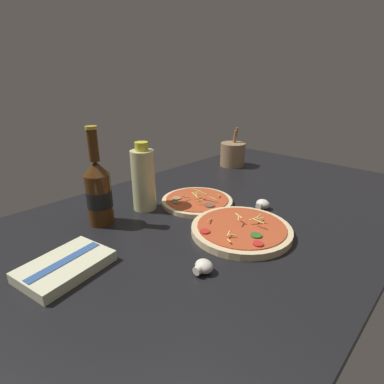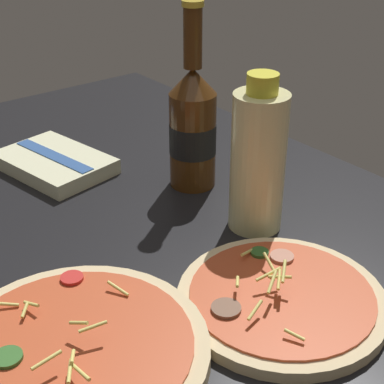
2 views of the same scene
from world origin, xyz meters
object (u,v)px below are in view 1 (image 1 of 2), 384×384
object	(u,v)px
dish_towel	(65,266)
utensil_crock	(233,154)
pizza_near	(241,230)
pizza_far	(197,201)
beer_bottle	(99,191)
oil_bottle	(143,179)
mushroom_right	(262,204)
mushroom_left	(203,267)

from	to	relation	value
dish_towel	utensil_crock	bearing A→B (deg)	13.86
dish_towel	pizza_near	bearing A→B (deg)	-24.21
pizza_near	pizza_far	xyz separation A→B (cm)	(6.55, 21.90, -0.23)
beer_bottle	dish_towel	size ratio (longest dim) A/B	1.37
pizza_near	dish_towel	size ratio (longest dim) A/B	1.34
oil_bottle	mushroom_right	world-z (taller)	oil_bottle
pizza_far	utensil_crock	bearing A→B (deg)	22.38
pizza_near	oil_bottle	world-z (taller)	oil_bottle
pizza_near	oil_bottle	bearing A→B (deg)	103.42
pizza_near	beer_bottle	xyz separation A→B (cm)	(-22.13, 32.23, 8.47)
oil_bottle	dish_towel	bearing A→B (deg)	-157.18
beer_bottle	pizza_near	bearing A→B (deg)	-55.52
pizza_far	dish_towel	world-z (taller)	pizza_far
utensil_crock	oil_bottle	bearing A→B (deg)	-171.45
mushroom_left	dish_towel	distance (cm)	29.46
oil_bottle	mushroom_right	distance (cm)	37.78
beer_bottle	utensil_crock	distance (cm)	73.16
oil_bottle	mushroom_right	bearing A→B (deg)	-47.45
pizza_near	dish_towel	xyz separation A→B (cm)	(-39.55, 17.79, 0.15)
beer_bottle	mushroom_left	xyz separation A→B (cm)	(2.42, -36.23, -8.07)
pizza_near	pizza_far	world-z (taller)	pizza_far
mushroom_left	mushroom_right	distance (cm)	38.06
utensil_crock	beer_bottle	bearing A→B (deg)	-173.89
mushroom_right	dish_towel	xyz separation A→B (cm)	(-57.03, 13.67, -0.32)
pizza_far	dish_towel	xyz separation A→B (cm)	(-46.10, -4.12, 0.38)
utensil_crock	dish_towel	distance (cm)	92.84
oil_bottle	pizza_near	bearing A→B (deg)	-76.58
utensil_crock	dish_towel	bearing A→B (deg)	-166.14
pizza_far	mushroom_right	world-z (taller)	pizza_far
beer_bottle	utensil_crock	size ratio (longest dim) A/B	1.58
pizza_far	utensil_crock	xyz separation A→B (cm)	(43.95, 18.10, 4.55)
mushroom_left	utensil_crock	distance (cm)	82.95
mushroom_right	utensil_crock	distance (cm)	48.92
beer_bottle	dish_towel	distance (cm)	24.11
pizza_far	oil_bottle	distance (cm)	19.06
pizza_near	beer_bottle	bearing A→B (deg)	124.48
oil_bottle	mushroom_left	distance (cm)	38.25
mushroom_right	dish_towel	distance (cm)	58.64
pizza_near	mushroom_right	bearing A→B (deg)	13.25
pizza_near	mushroom_left	bearing A→B (deg)	-168.54
oil_bottle	mushroom_left	bearing A→B (deg)	-109.14
utensil_crock	dish_towel	size ratio (longest dim) A/B	0.87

